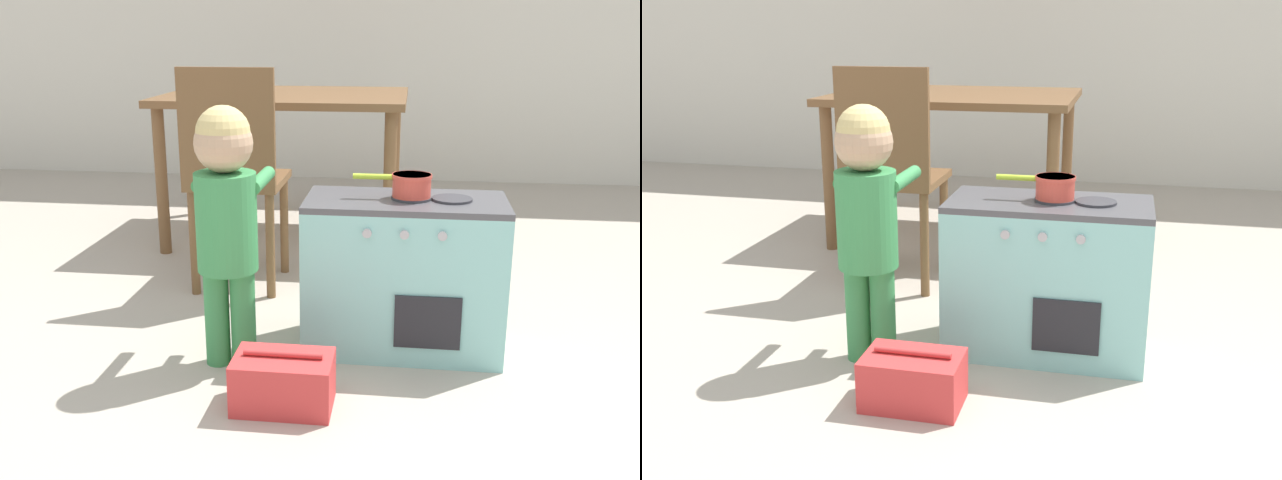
# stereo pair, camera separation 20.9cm
# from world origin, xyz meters

# --- Properties ---
(ground_plane) EXTENTS (16.00, 16.00, 0.00)m
(ground_plane) POSITION_xyz_m (0.00, 0.00, 0.00)
(ground_plane) COLOR #B2A899
(play_kitchen) EXTENTS (0.64, 0.33, 0.52)m
(play_kitchen) POSITION_xyz_m (0.26, 0.71, 0.26)
(play_kitchen) COLOR #8CD1CC
(play_kitchen) RESTS_ON ground_plane
(toy_pot) EXTENTS (0.25, 0.13, 0.07)m
(toy_pot) POSITION_xyz_m (0.27, 0.71, 0.56)
(toy_pot) COLOR #E04C3D
(toy_pot) RESTS_ON play_kitchen
(child_figure) EXTENTS (0.21, 0.33, 0.82)m
(child_figure) POSITION_xyz_m (-0.28, 0.51, 0.52)
(child_figure) COLOR #3D9351
(child_figure) RESTS_ON ground_plane
(toy_basket) EXTENTS (0.28, 0.18, 0.17)m
(toy_basket) POSITION_xyz_m (-0.07, 0.26, 0.08)
(toy_basket) COLOR #D13838
(toy_basket) RESTS_ON ground_plane
(dining_table) EXTENTS (1.17, 0.90, 0.72)m
(dining_table) POSITION_xyz_m (-0.35, 1.99, 0.64)
(dining_table) COLOR brown
(dining_table) RESTS_ON ground_plane
(dining_chair_near) EXTENTS (0.37, 0.37, 0.90)m
(dining_chair_near) POSITION_xyz_m (-0.42, 1.19, 0.48)
(dining_chair_near) COLOR brown
(dining_chair_near) RESTS_ON ground_plane
(cup_on_table) EXTENTS (0.07, 0.07, 0.09)m
(cup_on_table) POSITION_xyz_m (-0.56, 2.02, 0.77)
(cup_on_table) COLOR teal
(cup_on_table) RESTS_ON dining_table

